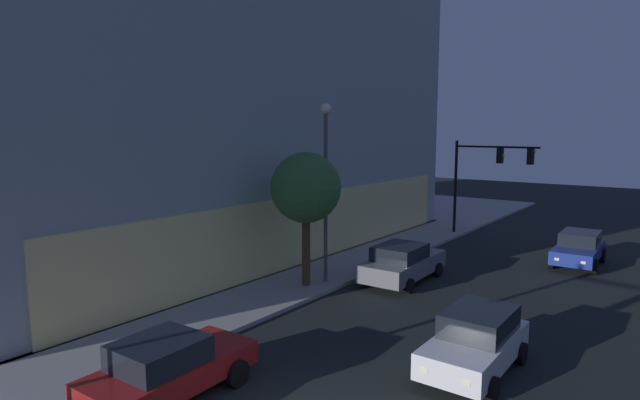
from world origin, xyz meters
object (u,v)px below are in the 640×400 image
street_lamp_sidewalk (326,170)px  car_grey (403,262)px  traffic_light_far_corner (487,168)px  car_red (168,367)px  car_blue (579,248)px  sidewalk_tree (306,188)px  modern_building (164,63)px  car_white (476,341)px

street_lamp_sidewalk → car_grey: size_ratio=1.54×
traffic_light_far_corner → car_red: bearing=-179.2°
car_red → car_blue: (19.83, -5.49, 0.03)m
sidewalk_tree → car_red: (-8.97, -2.79, -3.36)m
modern_building → car_red: (-12.20, -15.85, -9.61)m
traffic_light_far_corner → car_grey: 11.57m
street_lamp_sidewalk → car_grey: street_lamp_sidewalk is taller
car_red → car_grey: size_ratio=0.89×
modern_building → car_grey: 18.44m
street_lamp_sidewalk → sidewalk_tree: bearing=160.2°
car_white → traffic_light_far_corner: bearing=18.3°
traffic_light_far_corner → sidewalk_tree: (-14.35, 2.45, -0.13)m
traffic_light_far_corner → street_lamp_sidewalk: size_ratio=0.77×
car_red → car_blue: car_blue is taller
street_lamp_sidewalk → sidewalk_tree: street_lamp_sidewalk is taller
modern_building → street_lamp_sidewalk: 14.68m
traffic_light_far_corner → car_white: size_ratio=1.42×
traffic_light_far_corner → street_lamp_sidewalk: bearing=171.0°
street_lamp_sidewalk → car_white: size_ratio=1.84×
traffic_light_far_corner → car_grey: size_ratio=1.19×
sidewalk_tree → car_blue: bearing=-37.3°
car_white → car_grey: bearing=41.0°
traffic_light_far_corner → sidewalk_tree: traffic_light_far_corner is taller
car_red → traffic_light_far_corner: bearing=0.8°
modern_building → car_white: (-6.28, -21.28, -9.57)m
sidewalk_tree → car_white: (-3.05, -8.22, -3.33)m
sidewalk_tree → car_red: sidewalk_tree is taller
modern_building → sidewalk_tree: modern_building is taller
traffic_light_far_corner → car_blue: (-3.49, -5.83, -3.46)m
street_lamp_sidewalk → sidewalk_tree: (-0.91, 0.33, -0.69)m
car_white → sidewalk_tree: bearing=69.7°
modern_building → car_grey: bearing=-89.7°
car_grey → street_lamp_sidewalk: bearing=135.3°
car_red → car_blue: bearing=-15.5°
modern_building → traffic_light_far_corner: modern_building is taller
car_white → car_grey: (6.35, 5.52, -0.01)m
street_lamp_sidewalk → modern_building: bearing=80.2°
sidewalk_tree → car_red: size_ratio=1.28×
traffic_light_far_corner → car_blue: 7.62m
traffic_light_far_corner → car_white: 18.65m
car_blue → street_lamp_sidewalk: bearing=141.4°
sidewalk_tree → car_grey: 5.41m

